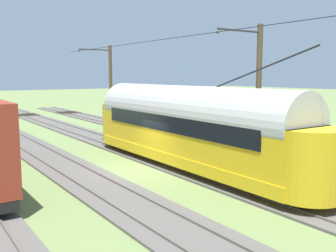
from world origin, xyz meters
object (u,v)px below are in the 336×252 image
object	(u,v)px
catenary_pole_mid_near	(257,96)
switch_stand	(189,127)
vintage_streetcar	(188,126)
catenary_pole_foreground	(110,87)

from	to	relation	value
catenary_pole_mid_near	switch_stand	world-z (taller)	catenary_pole_mid_near
catenary_pole_mid_near	switch_stand	size ratio (longest dim) A/B	5.93
vintage_streetcar	catenary_pole_mid_near	world-z (taller)	catenary_pole_mid_near
switch_stand	catenary_pole_foreground	bearing A→B (deg)	-55.63
catenary_pole_foreground	catenary_pole_mid_near	distance (m)	16.77
catenary_pole_foreground	switch_stand	bearing A→B (deg)	124.37
vintage_streetcar	switch_stand	xyz separation A→B (m)	(-6.73, -8.66, -1.56)
catenary_pole_foreground	switch_stand	world-z (taller)	catenary_pole_foreground
catenary_pole_mid_near	catenary_pole_foreground	bearing A→B (deg)	-90.00
vintage_streetcar	catenary_pole_mid_near	bearing A→B (deg)	140.77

